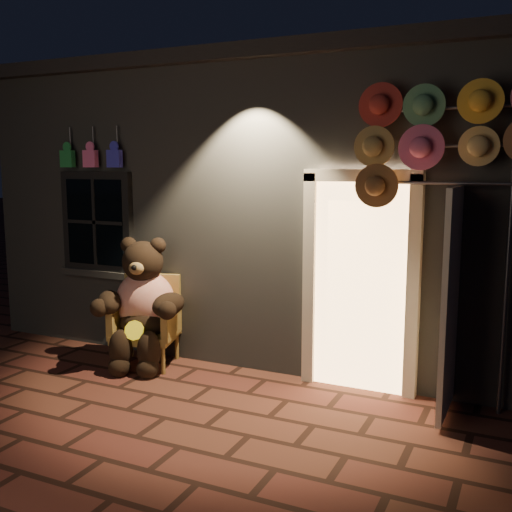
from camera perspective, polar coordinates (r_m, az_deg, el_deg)
The scene contains 5 objects.
ground at distance 5.58m, azimuth -8.69°, elevation -15.00°, with size 60.00×60.00×0.00m, color #4D281D.
shop_building at distance 8.71m, azimuth 5.89°, elevation 5.39°, with size 7.30×5.95×3.51m.
wicker_armchair at distance 6.89m, azimuth -10.26°, elevation -6.04°, with size 0.81×0.77×0.99m.
teddy_bear at distance 6.73m, azimuth -10.76°, elevation -4.58°, with size 1.03×0.93×1.47m.
hat_rack at distance 5.55m, azimuth 17.49°, elevation 10.88°, with size 1.69×0.22×2.96m.
Camera 1 is at (2.89, -4.22, 2.23)m, focal length 42.00 mm.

